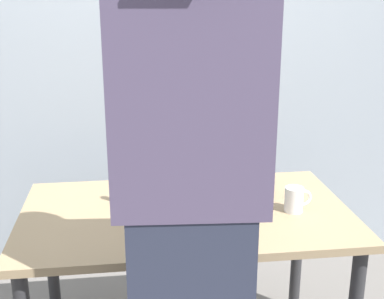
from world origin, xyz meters
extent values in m
cube|color=#9E8460|center=(0.00, 0.00, 0.71)|extent=(1.28, 0.75, 0.03)
cylinder|color=#2D2D30|center=(-0.58, 0.32, 0.35)|extent=(0.05, 0.05, 0.70)
cylinder|color=#2D2D30|center=(0.58, 0.32, 0.35)|extent=(0.05, 0.05, 0.70)
cube|color=black|center=(0.20, 0.08, 0.73)|extent=(0.38, 0.32, 0.01)
cube|color=#232326|center=(0.19, 0.06, 0.74)|extent=(0.30, 0.21, 0.00)
cube|color=black|center=(0.24, 0.21, 0.86)|extent=(0.32, 0.13, 0.24)
cube|color=black|center=(0.23, 0.21, 0.86)|extent=(0.30, 0.12, 0.22)
cylinder|color=#472B14|center=(-0.16, 0.02, 0.82)|extent=(0.07, 0.07, 0.18)
cone|color=#472B14|center=(-0.16, 0.02, 0.92)|extent=(0.07, 0.07, 0.03)
cylinder|color=#472B14|center=(-0.16, 0.02, 0.97)|extent=(0.03, 0.03, 0.07)
cylinder|color=#BFB74C|center=(-0.16, 0.02, 1.01)|extent=(0.03, 0.03, 0.01)
cylinder|color=#B397C3|center=(-0.16, 0.02, 0.83)|extent=(0.07, 0.07, 0.06)
cylinder|color=#333333|center=(-0.09, 0.08, 0.84)|extent=(0.07, 0.07, 0.22)
cone|color=#333333|center=(-0.09, 0.08, 0.96)|extent=(0.07, 0.07, 0.02)
cylinder|color=#333333|center=(-0.09, 0.08, 1.00)|extent=(0.03, 0.03, 0.06)
cylinder|color=#BFB74C|center=(-0.09, 0.08, 1.04)|extent=(0.03, 0.03, 0.01)
cylinder|color=#48DBBD|center=(-0.09, 0.08, 0.85)|extent=(0.07, 0.07, 0.08)
cube|color=#594C6B|center=(-0.05, -0.55, 1.26)|extent=(0.43, 0.22, 0.57)
cylinder|color=white|center=(0.41, -0.06, 0.78)|extent=(0.07, 0.07, 0.10)
torus|color=white|center=(0.45, -0.06, 0.78)|extent=(0.07, 0.01, 0.07)
cube|color=#99A3AD|center=(0.00, 0.88, 1.30)|extent=(6.00, 0.10, 2.60)
camera|label=1|loc=(-0.21, -1.83, 1.56)|focal=47.85mm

